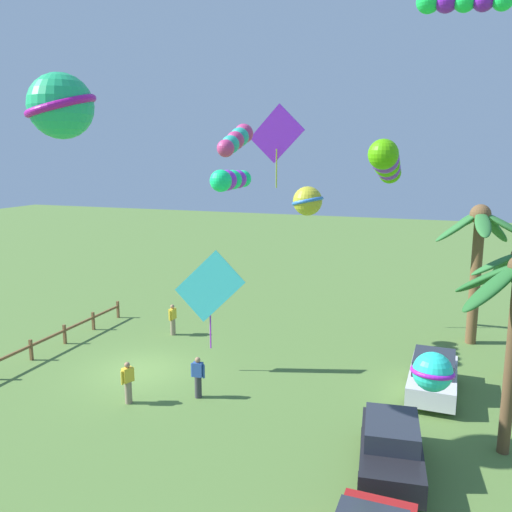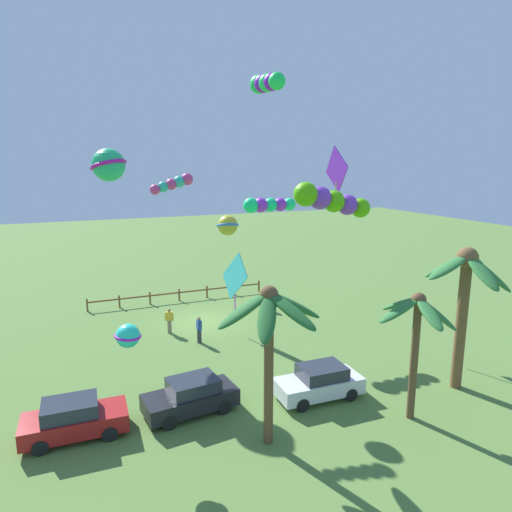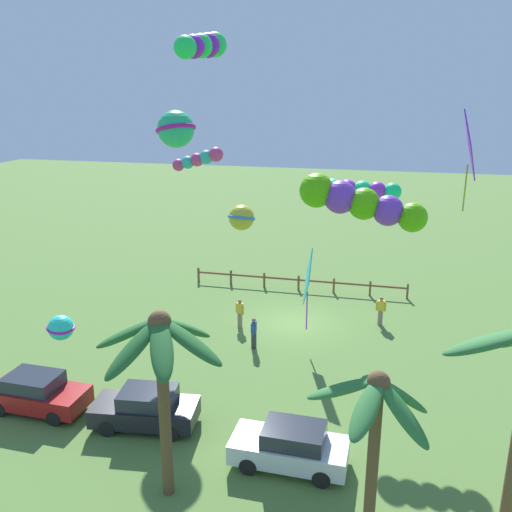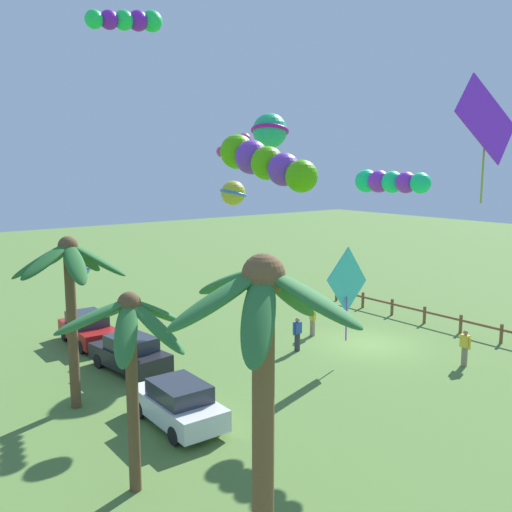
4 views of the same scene
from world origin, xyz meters
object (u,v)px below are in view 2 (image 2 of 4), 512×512
palm_tree_1 (269,322)px  kite_tube_2 (268,205)px  spectator_2 (169,321)px  kite_ball_1 (228,225)px  kite_ball_6 (128,336)px  parked_car_0 (74,419)px  parked_car_2 (191,396)px  spectator_1 (263,298)px  kite_tube_5 (330,200)px  palm_tree_0 (417,322)px  parked_car_1 (319,382)px  spectator_0 (199,330)px  kite_tube_3 (173,184)px  palm_tree_2 (466,285)px  kite_diamond_0 (235,277)px  kite_ball_7 (109,165)px  kite_tube_8 (266,83)px  kite_diamond_4 (337,171)px

palm_tree_1 → kite_tube_2: size_ratio=1.80×
palm_tree_1 → spectator_2: palm_tree_1 is taller
kite_ball_1 → kite_ball_6: bearing=38.6°
parked_car_0 → parked_car_2: bearing=179.7°
parked_car_0 → spectator_1: spectator_1 is taller
kite_tube_5 → kite_ball_6: bearing=13.0°
palm_tree_0 → parked_car_1: palm_tree_0 is taller
spectator_0 → spectator_1: 7.34m
kite_tube_3 → palm_tree_2: bearing=146.6°
parked_car_0 → spectator_0: bearing=-134.0°
spectator_1 → parked_car_0: bearing=41.8°
spectator_2 → kite_ball_6: size_ratio=1.28×
parked_car_2 → kite_tube_5: (-7.32, -1.28, 7.93)m
spectator_2 → kite_tube_2: kite_tube_2 is taller
palm_tree_1 → parked_car_0: (6.78, -3.24, -4.10)m
kite_ball_1 → kite_tube_3: 3.39m
palm_tree_1 → spectator_1: bearing=-112.6°
kite_ball_1 → palm_tree_2: bearing=147.5°
spectator_0 → kite_diamond_0: size_ratio=0.38×
kite_ball_6 → spectator_0: bearing=-120.7°
parked_car_2 → parked_car_0: bearing=-0.3°
palm_tree_1 → kite_ball_7: size_ratio=2.22×
palm_tree_1 → spectator_0: bearing=-91.2°
kite_tube_8 → kite_tube_2: bearing=-114.5°
spectator_0 → kite_tube_8: 15.06m
spectator_1 → spectator_0: bearing=36.0°
kite_diamond_0 → spectator_0: bearing=13.8°
spectator_1 → kite_tube_8: size_ratio=0.60×
kite_tube_5 → kite_tube_8: 6.80m
palm_tree_0 → kite_ball_6: (10.88, -2.88, 0.01)m
palm_tree_2 → kite_diamond_0: (7.32, -10.51, -1.40)m
parked_car_2 → spectator_0: bearing=-108.1°
kite_diamond_0 → kite_ball_7: (6.82, -1.25, 6.68)m
kite_tube_2 → kite_tube_3: (6.33, 2.80, 1.50)m
parked_car_2 → kite_diamond_4: (-11.31, -7.10, 9.20)m
palm_tree_0 → kite_tube_2: bearing=-83.4°
kite_ball_1 → kite_tube_2: (-4.12, -4.47, 0.46)m
parked_car_2 → spectator_0: spectator_0 is taller
parked_car_0 → spectator_0: spectator_0 is taller
palm_tree_2 → kite_ball_6: 14.82m
spectator_0 → kite_ball_1: kite_ball_1 is taller
parked_car_2 → kite_ball_7: bearing=-77.9°
kite_tube_2 → kite_ball_6: (9.52, 8.78, -3.72)m
parked_car_0 → kite_tube_5: kite_tube_5 is taller
kite_ball_7 → parked_car_1: bearing=126.9°
spectator_1 → kite_tube_8: bearing=67.0°
spectator_1 → kite_tube_2: bearing=70.8°
parked_car_1 → kite_ball_7: 15.88m
kite_diamond_4 → kite_tube_2: bearing=-9.1°
kite_diamond_0 → kite_tube_8: kite_tube_8 is taller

